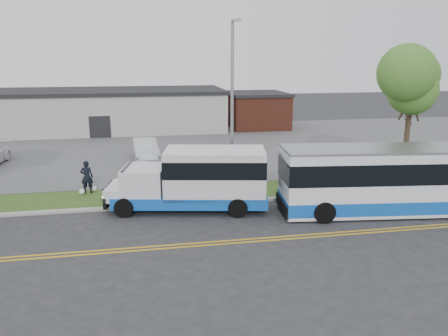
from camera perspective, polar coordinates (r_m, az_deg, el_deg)
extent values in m
plane|color=#28282B|center=(22.37, -5.14, -5.81)|extent=(140.00, 140.00, 0.00)
cube|color=gold|center=(18.82, -4.00, -9.78)|extent=(70.00, 0.12, 0.01)
cube|color=gold|center=(18.54, -3.89, -10.16)|extent=(70.00, 0.12, 0.01)
cube|color=#9E9B93|center=(23.38, -5.40, -4.72)|extent=(80.00, 0.30, 0.15)
cube|color=#2E4517|center=(25.09, -5.78, -3.45)|extent=(80.00, 3.30, 0.10)
cube|color=#4C4C4F|center=(38.73, -7.56, 2.84)|extent=(80.00, 25.00, 0.10)
cube|color=#9E9E99|center=(48.44, -15.45, 7.08)|extent=(25.00, 10.00, 4.00)
cube|color=black|center=(48.24, -15.62, 9.64)|extent=(25.40, 10.40, 0.35)
cube|color=black|center=(43.68, -15.88, 5.12)|extent=(2.00, 0.15, 2.20)
cube|color=brown|center=(48.88, 4.26, 7.38)|extent=(6.00, 7.00, 3.60)
cube|color=black|center=(48.69, 4.30, 9.66)|extent=(6.30, 7.30, 0.30)
cylinder|color=#3B2A20|center=(29.17, 22.67, 2.95)|extent=(0.32, 0.32, 4.76)
ellipsoid|color=#366925|center=(28.74, 23.39, 10.27)|extent=(5.20, 5.20, 4.42)
cylinder|color=gray|center=(24.38, 1.06, 7.66)|extent=(0.18, 0.18, 9.50)
cylinder|color=gray|center=(23.60, 1.47, 18.75)|extent=(0.12, 1.40, 0.12)
cube|color=gray|center=(22.97, 1.83, 18.74)|extent=(0.35, 0.18, 0.12)
cube|color=#1050B7|center=(22.70, -4.35, -3.81)|extent=(8.12, 4.02, 0.57)
cube|color=silver|center=(22.27, -1.18, -0.61)|extent=(5.43, 3.51, 2.40)
cube|color=black|center=(22.17, -1.19, 0.39)|extent=(5.46, 3.56, 0.86)
cube|color=silver|center=(22.75, -10.43, -1.56)|extent=(2.48, 2.80, 1.37)
cube|color=black|center=(22.87, -12.56, -1.00)|extent=(0.51, 2.15, 1.03)
cube|color=silver|center=(23.18, -13.42, -2.90)|extent=(1.56, 2.51, 0.63)
cube|color=black|center=(23.40, -14.60, -3.69)|extent=(0.60, 2.33, 0.57)
sphere|color=#FFD88C|center=(22.55, -15.33, -3.66)|extent=(0.27, 0.27, 0.23)
sphere|color=#FFD88C|center=(24.13, -14.27, -2.41)|extent=(0.27, 0.27, 0.23)
cylinder|color=black|center=(22.08, -12.92, -5.08)|extent=(1.00, 0.49, 0.96)
cylinder|color=black|center=(24.37, -11.65, -3.16)|extent=(1.00, 0.49, 0.96)
cylinder|color=black|center=(21.52, 1.82, -5.22)|extent=(1.00, 0.49, 0.96)
cylinder|color=black|center=(23.86, 1.65, -3.24)|extent=(1.00, 0.49, 0.96)
cube|color=white|center=(23.68, 22.10, -1.41)|extent=(12.20, 4.05, 3.16)
cube|color=#1050B7|center=(23.97, 21.86, -3.92)|extent=(12.22, 4.08, 0.65)
cube|color=black|center=(23.53, 22.24, -0.01)|extent=(12.25, 4.10, 1.03)
cube|color=black|center=(21.64, 7.94, -0.84)|extent=(0.39, 2.50, 1.74)
cube|color=black|center=(22.09, 7.61, -4.80)|extent=(0.44, 2.72, 0.54)
cube|color=gray|center=(23.32, 22.47, 2.37)|extent=(12.20, 4.05, 0.13)
cylinder|color=black|center=(21.33, 12.96, -5.66)|extent=(1.08, 0.46, 1.04)
cylinder|color=black|center=(23.67, 11.19, -3.56)|extent=(1.08, 0.46, 1.04)
cylinder|color=black|center=(26.39, 26.20, -2.92)|extent=(1.08, 0.46, 1.04)
imported|color=black|center=(26.01, -17.47, -1.12)|extent=(0.72, 0.50, 1.90)
imported|color=silver|center=(33.33, -10.25, 2.39)|extent=(2.15, 5.10, 1.64)
sphere|color=white|center=(26.03, -18.06, -2.97)|extent=(0.32, 0.32, 0.32)
sphere|color=white|center=(26.42, -16.64, -2.60)|extent=(0.32, 0.32, 0.32)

